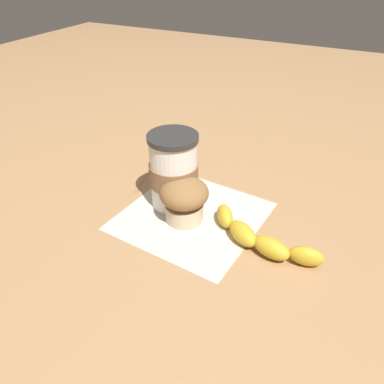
# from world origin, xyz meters

# --- Properties ---
(ground_plane) EXTENTS (3.00, 3.00, 0.00)m
(ground_plane) POSITION_xyz_m (0.00, 0.00, 0.00)
(ground_plane) COLOR #A87C51
(paper_napkin) EXTENTS (0.27, 0.27, 0.00)m
(paper_napkin) POSITION_xyz_m (0.00, 0.00, 0.00)
(paper_napkin) COLOR beige
(paper_napkin) RESTS_ON ground_plane
(coffee_cup) EXTENTS (0.10, 0.10, 0.15)m
(coffee_cup) POSITION_xyz_m (-0.05, 0.02, 0.08)
(coffee_cup) COLOR white
(coffee_cup) RESTS_ON paper_napkin
(muffin) EXTENTS (0.09, 0.09, 0.08)m
(muffin) POSITION_xyz_m (-0.01, -0.01, 0.05)
(muffin) COLOR beige
(muffin) RESTS_ON paper_napkin
(banana) EXTENTS (0.22, 0.10, 0.03)m
(banana) POSITION_xyz_m (0.14, -0.02, 0.02)
(banana) COLOR gold
(banana) RESTS_ON paper_napkin
(wooden_stirrer) EXTENTS (0.03, 0.11, 0.00)m
(wooden_stirrer) POSITION_xyz_m (-0.16, 0.07, 0.00)
(wooden_stirrer) COLOR #9E7547
(wooden_stirrer) RESTS_ON ground_plane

